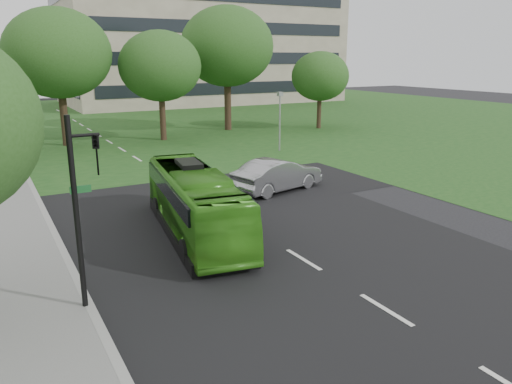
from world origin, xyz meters
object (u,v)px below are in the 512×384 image
(tree_park_b, at_px, (58,53))
(traffic_light, at_px, (82,200))
(tree_park_c, at_px, (160,66))
(tree_park_d, at_px, (227,47))
(office_building, at_px, (200,17))
(bus, at_px, (195,202))
(tree_park_e, at_px, (320,76))
(sedan, at_px, (278,175))
(camera_pole, at_px, (280,113))

(tree_park_b, relative_size, traffic_light, 1.93)
(tree_park_c, xyz_separation_m, tree_park_d, (7.33, 2.76, 1.63))
(office_building, height_order, bus, office_building)
(tree_park_c, bearing_deg, tree_park_b, 171.86)
(tree_park_e, relative_size, bus, 0.79)
(bus, relative_size, sedan, 1.79)
(tree_park_d, bearing_deg, camera_pole, -97.50)
(tree_park_b, xyz_separation_m, tree_park_c, (7.52, -1.08, -0.97))
(office_building, bearing_deg, tree_park_c, -118.15)
(tree_park_d, xyz_separation_m, sedan, (-7.55, -21.33, -6.76))
(bus, distance_m, camera_pole, 18.25)
(tree_park_b, xyz_separation_m, tree_park_e, (22.98, -1.66, -2.03))
(office_building, xyz_separation_m, tree_park_b, (-25.25, -32.06, -5.55))
(tree_park_d, relative_size, traffic_light, 2.11)
(office_building, bearing_deg, traffic_light, -115.80)
(tree_park_c, bearing_deg, office_building, 61.85)
(office_building, xyz_separation_m, bus, (-24.13, -55.70, -11.23))
(office_building, relative_size, sedan, 7.87)
(office_building, xyz_separation_m, tree_park_d, (-10.41, -30.38, -4.90))
(bus, xyz_separation_m, camera_pole, (12.17, 13.52, 1.50))
(tree_park_d, bearing_deg, traffic_light, -122.15)
(tree_park_e, relative_size, traffic_light, 1.36)
(tree_park_d, xyz_separation_m, camera_pole, (-1.55, -11.80, -4.84))
(tree_park_b, relative_size, bus, 1.13)
(tree_park_e, distance_m, camera_pole, 13.03)
(traffic_light, bearing_deg, tree_park_d, 76.53)
(tree_park_d, xyz_separation_m, bus, (-13.73, -25.31, -6.33))
(tree_park_c, distance_m, traffic_light, 29.22)
(tree_park_d, relative_size, camera_pole, 2.62)
(bus, xyz_separation_m, traffic_light, (-4.86, -4.26, 1.86))
(tree_park_c, relative_size, bus, 0.97)
(tree_park_b, distance_m, tree_park_e, 23.13)
(tree_park_d, bearing_deg, tree_park_c, -159.38)
(tree_park_e, height_order, camera_pole, tree_park_e)
(tree_park_b, xyz_separation_m, sedan, (7.30, -19.65, -6.11))
(tree_park_b, height_order, bus, tree_park_b)
(tree_park_b, relative_size, camera_pole, 2.40)
(tree_park_c, bearing_deg, tree_park_e, -2.17)
(tree_park_b, distance_m, traffic_light, 28.40)
(office_building, height_order, tree_park_e, office_building)
(traffic_light, relative_size, camera_pole, 1.24)
(tree_park_e, height_order, sedan, tree_park_e)
(office_building, relative_size, tree_park_c, 4.55)
(tree_park_d, distance_m, bus, 29.48)
(office_building, bearing_deg, tree_park_e, -93.86)
(bus, bearing_deg, tree_park_b, 101.24)
(office_building, bearing_deg, tree_park_b, -128.23)
(tree_park_e, xyz_separation_m, bus, (-21.86, -21.97, -3.65))
(tree_park_b, height_order, tree_park_c, tree_park_b)
(bus, bearing_deg, tree_park_e, 53.67)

